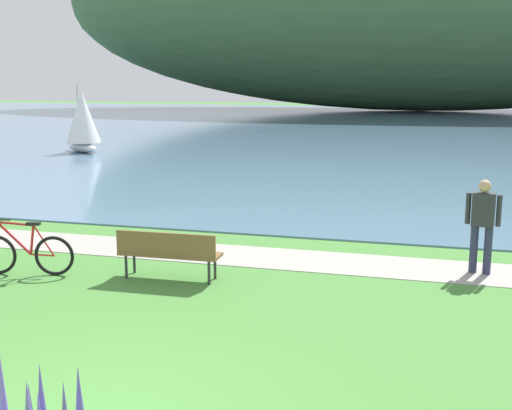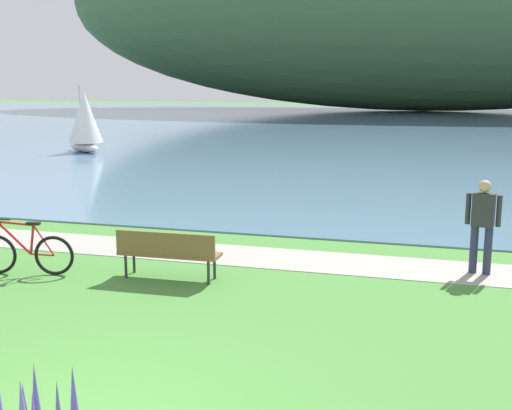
{
  "view_description": "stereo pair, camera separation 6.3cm",
  "coord_description": "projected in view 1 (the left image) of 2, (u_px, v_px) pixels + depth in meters",
  "views": [
    {
      "loc": [
        3.23,
        -5.11,
        3.4
      ],
      "look_at": [
        -0.12,
        6.97,
        1.0
      ],
      "focal_mm": 45.17,
      "sensor_mm": 36.0,
      "label": 1
    },
    {
      "loc": [
        3.29,
        -5.09,
        3.4
      ],
      "look_at": [
        -0.12,
        6.97,
        1.0
      ],
      "focal_mm": 45.17,
      "sensor_mm": 36.0,
      "label": 2
    }
  ],
  "objects": [
    {
      "name": "bay_water",
      "position": [
        394.0,
        124.0,
        52.19
      ],
      "size": [
        180.0,
        80.0,
        0.04
      ],
      "primitive_type": "cube",
      "color": "#5B7F9E",
      "rests_on": "ground"
    },
    {
      "name": "shoreline_path",
      "position": [
        259.0,
        257.0,
        12.69
      ],
      "size": [
        60.0,
        1.5,
        0.01
      ],
      "primitive_type": "cube",
      "color": "#A39E93",
      "rests_on": "ground"
    },
    {
      "name": "park_bench_near_camera",
      "position": [
        168.0,
        251.0,
        11.15
      ],
      "size": [
        1.81,
        0.53,
        0.88
      ],
      "color": "brown",
      "rests_on": "ground"
    },
    {
      "name": "bicycle_leaning_near_bench",
      "position": [
        25.0,
        253.0,
        11.47
      ],
      "size": [
        1.75,
        0.41,
        1.01
      ],
      "color": "black",
      "rests_on": "ground"
    },
    {
      "name": "person_at_shoreline",
      "position": [
        483.0,
        221.0,
        11.43
      ],
      "size": [
        0.6,
        0.28,
        1.71
      ],
      "color": "#282D47",
      "rests_on": "ground"
    },
    {
      "name": "sailboat_toward_hillside",
      "position": [
        83.0,
        121.0,
        30.97
      ],
      "size": [
        2.69,
        2.38,
        3.23
      ],
      "color": "white",
      "rests_on": "bay_water"
    }
  ]
}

